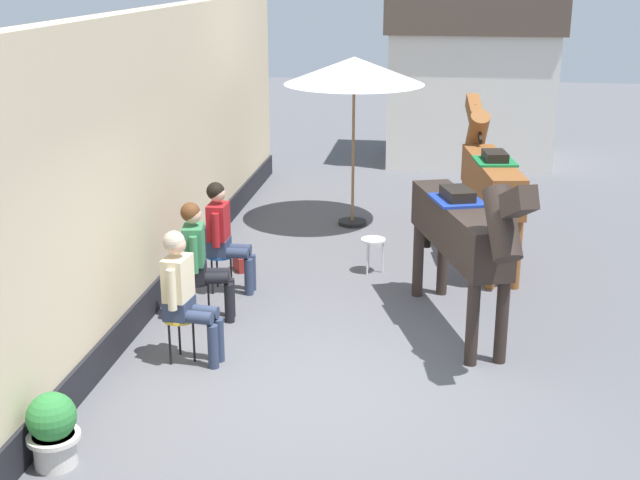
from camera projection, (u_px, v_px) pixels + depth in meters
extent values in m
plane|color=#56565B|center=(369.00, 276.00, 11.25)|extent=(40.00, 40.00, 0.00)
cube|color=#CCB793|center=(134.00, 169.00, 9.66)|extent=(0.30, 14.00, 3.40)
cube|color=black|center=(144.00, 295.00, 10.12)|extent=(0.34, 14.00, 0.36)
cube|color=silver|center=(470.00, 97.00, 17.53)|extent=(3.20, 2.40, 2.60)
cube|color=brown|center=(474.00, 8.00, 17.00)|extent=(3.40, 2.60, 0.90)
cylinder|color=gold|center=(180.00, 318.00, 8.73)|extent=(0.34, 0.34, 0.03)
cylinder|color=black|center=(194.00, 341.00, 8.77)|extent=(0.02, 0.02, 0.45)
cylinder|color=black|center=(179.00, 334.00, 8.94)|extent=(0.02, 0.02, 0.45)
cylinder|color=black|center=(170.00, 344.00, 8.71)|extent=(0.02, 0.02, 0.45)
cube|color=#2D3851|center=(179.00, 308.00, 8.70)|extent=(0.27, 0.34, 0.20)
cube|color=beige|center=(178.00, 278.00, 8.60)|extent=(0.26, 0.36, 0.44)
sphere|color=tan|center=(176.00, 245.00, 8.49)|extent=(0.20, 0.20, 0.20)
sphere|color=#B2A38E|center=(174.00, 242.00, 8.49)|extent=(0.22, 0.22, 0.22)
cylinder|color=#2D3851|center=(200.00, 311.00, 8.74)|extent=(0.39, 0.17, 0.13)
cylinder|color=#2D3851|center=(219.00, 340.00, 8.79)|extent=(0.11, 0.11, 0.46)
cylinder|color=#2D3851|center=(194.00, 317.00, 8.60)|extent=(0.39, 0.17, 0.13)
cylinder|color=#2D3851|center=(213.00, 347.00, 8.64)|extent=(0.11, 0.11, 0.46)
cylinder|color=beige|center=(188.00, 276.00, 8.80)|extent=(0.09, 0.09, 0.42)
cylinder|color=beige|center=(172.00, 290.00, 8.43)|extent=(0.09, 0.09, 0.42)
cylinder|color=black|center=(195.00, 281.00, 9.74)|extent=(0.34, 0.34, 0.03)
cylinder|color=black|center=(209.00, 301.00, 9.82)|extent=(0.02, 0.02, 0.45)
cylinder|color=black|center=(191.00, 297.00, 9.93)|extent=(0.02, 0.02, 0.45)
cylinder|color=black|center=(189.00, 305.00, 9.70)|extent=(0.02, 0.02, 0.45)
cube|color=black|center=(195.00, 272.00, 9.71)|extent=(0.29, 0.36, 0.20)
cube|color=#337247|center=(194.00, 245.00, 9.61)|extent=(0.27, 0.37, 0.44)
sphere|color=tan|center=(192.00, 215.00, 9.50)|extent=(0.20, 0.20, 0.20)
sphere|color=#593319|center=(190.00, 212.00, 9.49)|extent=(0.22, 0.22, 0.22)
cylinder|color=black|center=(213.00, 273.00, 9.80)|extent=(0.40, 0.19, 0.13)
cylinder|color=black|center=(230.00, 298.00, 9.90)|extent=(0.11, 0.11, 0.46)
cylinder|color=black|center=(211.00, 278.00, 9.65)|extent=(0.40, 0.19, 0.13)
cylinder|color=black|center=(229.00, 303.00, 9.75)|extent=(0.11, 0.11, 0.46)
cylinder|color=#337247|center=(198.00, 244.00, 9.82)|extent=(0.09, 0.09, 0.42)
cylinder|color=#337247|center=(194.00, 255.00, 9.43)|extent=(0.09, 0.09, 0.42)
cylinder|color=#194C99|center=(220.00, 255.00, 10.61)|extent=(0.34, 0.34, 0.03)
cylinder|color=black|center=(231.00, 274.00, 10.67)|extent=(0.02, 0.02, 0.45)
cylinder|color=black|center=(217.00, 270.00, 10.81)|extent=(0.02, 0.02, 0.45)
cylinder|color=black|center=(212.00, 277.00, 10.58)|extent=(0.02, 0.02, 0.45)
cube|color=#2D3851|center=(219.00, 246.00, 10.58)|extent=(0.24, 0.32, 0.20)
cube|color=maroon|center=(218.00, 221.00, 10.48)|extent=(0.22, 0.34, 0.44)
sphere|color=tan|center=(217.00, 194.00, 10.37)|extent=(0.20, 0.20, 0.20)
sphere|color=black|center=(215.00, 191.00, 10.37)|extent=(0.22, 0.22, 0.22)
cylinder|color=#2D3851|center=(236.00, 249.00, 10.64)|extent=(0.38, 0.13, 0.13)
cylinder|color=#2D3851|center=(252.00, 272.00, 10.71)|extent=(0.11, 0.11, 0.46)
cylinder|color=#2D3851|center=(233.00, 253.00, 10.49)|extent=(0.38, 0.13, 0.13)
cylinder|color=#2D3851|center=(249.00, 277.00, 10.56)|extent=(0.11, 0.11, 0.46)
cylinder|color=maroon|center=(224.00, 221.00, 10.68)|extent=(0.09, 0.09, 0.42)
cylinder|color=maroon|center=(216.00, 230.00, 10.30)|extent=(0.09, 0.09, 0.42)
cube|color=#2D231E|center=(459.00, 227.00, 9.37)|extent=(1.10, 2.23, 0.52)
cylinder|color=#2D231E|center=(502.00, 321.00, 8.70)|extent=(0.13, 0.13, 0.90)
cylinder|color=#2D231E|center=(472.00, 323.00, 8.65)|extent=(0.13, 0.13, 0.90)
cylinder|color=#2D231E|center=(443.00, 259.00, 10.52)|extent=(0.13, 0.13, 0.90)
cylinder|color=#2D231E|center=(418.00, 261.00, 10.46)|extent=(0.13, 0.13, 0.90)
cylinder|color=#2D231E|center=(502.00, 224.00, 8.13)|extent=(0.46, 0.69, 0.73)
cube|color=#2D231E|center=(519.00, 202.00, 7.71)|extent=(0.33, 0.56, 0.40)
cube|color=black|center=(503.00, 209.00, 8.10)|extent=(0.23, 0.61, 0.48)
cylinder|color=black|center=(428.00, 222.00, 10.53)|extent=(0.13, 0.13, 0.65)
cube|color=navy|center=(457.00, 200.00, 9.38)|extent=(0.66, 0.73, 0.03)
cube|color=black|center=(458.00, 194.00, 9.36)|extent=(0.40, 0.50, 0.12)
cube|color=brown|center=(492.00, 180.00, 11.40)|extent=(0.76, 2.24, 0.52)
cylinder|color=brown|center=(465.00, 211.00, 12.55)|extent=(0.13, 0.13, 0.90)
cylinder|color=brown|center=(486.00, 211.00, 12.55)|extent=(0.13, 0.13, 0.90)
cylinder|color=brown|center=(491.00, 254.00, 10.70)|extent=(0.13, 0.13, 0.90)
cylinder|color=brown|center=(516.00, 254.00, 10.70)|extent=(0.13, 0.13, 0.90)
cylinder|color=brown|center=(477.00, 134.00, 12.42)|extent=(0.37, 0.67, 0.73)
cube|color=brown|center=(474.00, 109.00, 12.65)|extent=(0.26, 0.55, 0.40)
cube|color=black|center=(478.00, 124.00, 12.36)|extent=(0.13, 0.63, 0.48)
cylinder|color=black|center=(509.00, 225.00, 10.40)|extent=(0.11, 0.11, 0.65)
cube|color=#197238|center=(495.00, 161.00, 11.22)|extent=(0.58, 0.67, 0.03)
cube|color=black|center=(495.00, 156.00, 11.20)|extent=(0.34, 0.48, 0.12)
cylinder|color=beige|center=(55.00, 450.00, 6.98)|extent=(0.34, 0.34, 0.28)
cylinder|color=beige|center=(54.00, 437.00, 6.94)|extent=(0.43, 0.43, 0.04)
sphere|color=#2D7A38|center=(51.00, 417.00, 6.89)|extent=(0.40, 0.40, 0.40)
cylinder|color=black|center=(352.00, 222.00, 13.47)|extent=(0.44, 0.44, 0.06)
cylinder|color=olive|center=(353.00, 155.00, 13.14)|extent=(0.04, 0.04, 2.20)
cone|color=silver|center=(354.00, 70.00, 12.75)|extent=(2.10, 2.10, 0.40)
cylinder|color=white|center=(373.00, 240.00, 11.27)|extent=(0.32, 0.32, 0.03)
cylinder|color=silver|center=(383.00, 257.00, 11.32)|extent=(0.02, 0.02, 0.43)
cylinder|color=silver|center=(369.00, 254.00, 11.45)|extent=(0.02, 0.02, 0.43)
cylinder|color=silver|center=(367.00, 259.00, 11.24)|extent=(0.02, 0.02, 0.43)
cube|color=maroon|center=(240.00, 263.00, 11.43)|extent=(0.25, 0.30, 0.20)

